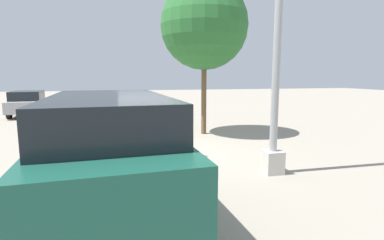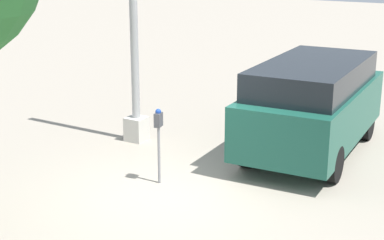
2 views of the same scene
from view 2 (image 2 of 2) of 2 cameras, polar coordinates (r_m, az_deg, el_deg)
ground_plane at (r=10.63m, az=-2.31°, el=-7.24°), size 80.00×80.00×0.00m
parking_meter_near at (r=10.79m, az=-3.26°, el=-0.85°), size 0.22×0.15×1.44m
lamp_post at (r=13.02m, az=-5.63°, el=7.88°), size 0.44×0.44×6.49m
parked_van at (r=12.67m, az=11.65°, el=1.63°), size 4.81×2.24×2.01m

